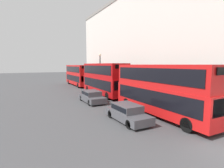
# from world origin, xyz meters

# --- Properties ---
(bus_leading) EXTENTS (2.59, 10.55, 4.42)m
(bus_leading) POSITION_xyz_m (1.60, 6.62, 2.44)
(bus_leading) COLOR red
(bus_leading) RESTS_ON ground
(bus_second_in_queue) EXTENTS (2.59, 10.56, 4.58)m
(bus_second_in_queue) POSITION_xyz_m (1.60, 18.54, 2.52)
(bus_second_in_queue) COLOR #B20C0F
(bus_second_in_queue) RESTS_ON ground
(bus_third_in_queue) EXTENTS (2.59, 10.82, 4.30)m
(bus_third_in_queue) POSITION_xyz_m (1.60, 31.32, 2.37)
(bus_third_in_queue) COLOR red
(bus_third_in_queue) RESTS_ON ground
(car_dark_sedan) EXTENTS (1.76, 4.40, 1.35)m
(car_dark_sedan) POSITION_xyz_m (-1.80, 6.69, 0.72)
(car_dark_sedan) COLOR #47474C
(car_dark_sedan) RESTS_ON ground
(car_hatchback) EXTENTS (1.86, 4.57, 1.36)m
(car_hatchback) POSITION_xyz_m (-1.80, 14.49, 0.72)
(car_hatchback) COLOR #47474C
(car_hatchback) RESTS_ON ground
(street_lamp) EXTENTS (0.44, 0.44, 6.40)m
(street_lamp) POSITION_xyz_m (3.71, 24.63, 3.96)
(street_lamp) COLOR black
(street_lamp) RESTS_ON ground
(pedestrian) EXTENTS (0.36, 0.36, 1.63)m
(pedestrian) POSITION_xyz_m (4.23, 21.33, 0.75)
(pedestrian) COLOR maroon
(pedestrian) RESTS_ON ground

